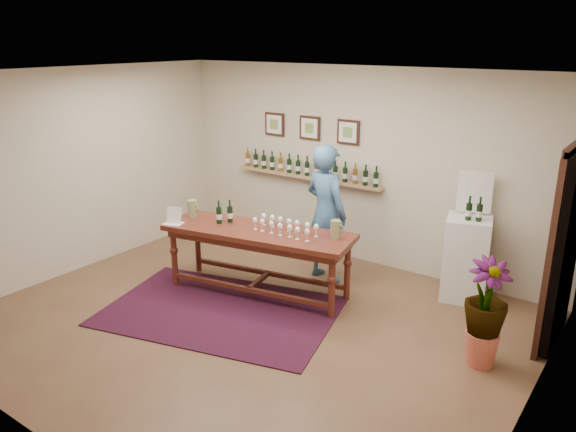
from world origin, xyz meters
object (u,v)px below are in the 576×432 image
Objects in this scene: tasting_table at (258,239)px; potted_plant at (485,313)px; display_pedestal at (466,258)px; person at (326,213)px.

tasting_table is 2.87m from potted_plant.
tasting_table is 2.38× the size of display_pedestal.
person reaches higher than potted_plant.
potted_plant is 0.52× the size of person.
potted_plant is at bearing 173.70° from person.
person is at bearing 51.93° from tasting_table.
potted_plant reaches higher than tasting_table.
display_pedestal is 0.57× the size of person.
tasting_table is 1.36× the size of person.
person is at bearing -163.69° from display_pedestal.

